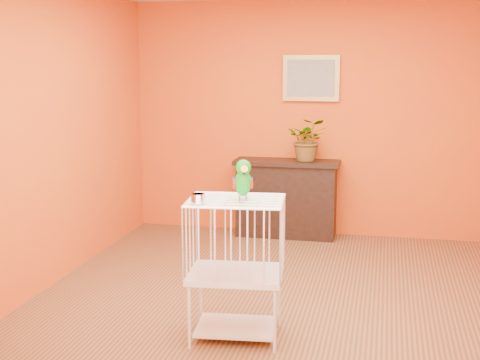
# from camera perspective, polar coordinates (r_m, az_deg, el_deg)

# --- Properties ---
(ground) EXTENTS (4.50, 4.50, 0.00)m
(ground) POSITION_cam_1_polar(r_m,az_deg,el_deg) (5.58, 3.13, -10.24)
(ground) COLOR brown
(ground) RESTS_ON ground
(room_shell) EXTENTS (4.50, 4.50, 4.50)m
(room_shell) POSITION_cam_1_polar(r_m,az_deg,el_deg) (5.24, 3.30, 6.19)
(room_shell) COLOR #D04013
(room_shell) RESTS_ON ground
(console_cabinet) EXTENTS (1.15, 0.41, 0.86)m
(console_cabinet) POSITION_cam_1_polar(r_m,az_deg,el_deg) (7.45, 3.97, -1.57)
(console_cabinet) COLOR black
(console_cabinet) RESTS_ON ground
(potted_plant) EXTENTS (0.44, 0.48, 0.37)m
(potted_plant) POSITION_cam_1_polar(r_m,az_deg,el_deg) (7.29, 5.79, 3.01)
(potted_plant) COLOR #26722D
(potted_plant) RESTS_ON console_cabinet
(framed_picture) EXTENTS (0.62, 0.04, 0.50)m
(framed_picture) POSITION_cam_1_polar(r_m,az_deg,el_deg) (7.43, 6.08, 8.64)
(framed_picture) COLOR #AE8C3E
(framed_picture) RESTS_ON room_shell
(birdcage) EXTENTS (0.70, 0.56, 1.00)m
(birdcage) POSITION_cam_1_polar(r_m,az_deg,el_deg) (4.71, -0.37, -7.45)
(birdcage) COLOR silver
(birdcage) RESTS_ON ground
(feed_cup) EXTENTS (0.09, 0.09, 0.07)m
(feed_cup) POSITION_cam_1_polar(r_m,az_deg,el_deg) (4.46, -3.60, -1.60)
(feed_cup) COLOR silver
(feed_cup) RESTS_ON birdcage
(parrot) EXTENTS (0.16, 0.26, 0.29)m
(parrot) POSITION_cam_1_polar(r_m,az_deg,el_deg) (4.51, 0.26, 0.02)
(parrot) COLOR #59544C
(parrot) RESTS_ON birdcage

